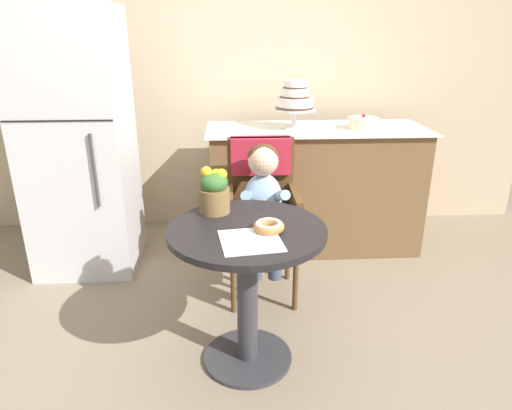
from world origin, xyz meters
The scene contains 12 objects.
ground_plane centered at (0.00, 0.00, 0.00)m, with size 8.00×8.00×0.00m, color gray.
back_wall centered at (0.00, 1.85, 1.35)m, with size 4.80×0.10×2.70m, color #C1AD8E.
cafe_table centered at (0.00, 0.00, 0.51)m, with size 0.72×0.72×0.72m.
wicker_chair centered at (0.11, 0.70, 0.64)m, with size 0.42×0.45×0.95m.
seated_child centered at (0.11, 0.54, 0.68)m, with size 0.27×0.32×0.73m.
paper_napkin centered at (0.01, -0.14, 0.72)m, with size 0.25×0.25×0.00m, color white.
donut_front centered at (0.09, -0.04, 0.74)m, with size 0.14×0.14×0.04m.
flower_vase centered at (-0.15, 0.20, 0.83)m, with size 0.15×0.15×0.23m.
display_counter centered at (0.55, 1.30, 0.45)m, with size 1.56×0.62×0.90m.
tiered_cake_stand centered at (0.38, 1.30, 1.10)m, with size 0.30×0.30×0.33m.
round_layer_cake centered at (0.87, 1.26, 0.94)m, with size 0.21×0.21×0.10m.
refrigerator centered at (-1.05, 1.10, 0.85)m, with size 0.64×0.63×1.70m.
Camera 1 is at (-0.07, -1.86, 1.54)m, focal length 31.93 mm.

